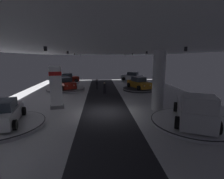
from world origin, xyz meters
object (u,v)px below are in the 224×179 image
object	(u,v)px
display_car_near_left	(3,113)
display_car_far_right	(139,83)
display_car_deep_right	(132,77)
visitor_walking_near	(97,83)
display_car_deep_left	(67,78)
display_platform_near_left	(5,125)
display_platform_near_right	(192,122)
pickup_truck_near_right	(194,110)
brand_sign_pylon	(56,87)
display_car_far_left	(65,83)
visitor_walking_far	(104,87)
display_platform_far_right	(139,89)
display_platform_deep_left	(67,83)
column_right	(158,81)
display_platform_far_left	(66,89)
display_platform_deep_right	(132,81)

from	to	relation	value
display_car_near_left	display_car_far_right	bearing A→B (deg)	44.62
display_car_deep_right	visitor_walking_near	world-z (taller)	display_car_deep_right
visitor_walking_near	display_car_deep_left	bearing A→B (deg)	133.56
display_platform_near_left	display_platform_near_right	bearing A→B (deg)	-2.06
pickup_truck_near_right	display_car_deep_right	distance (m)	21.62
brand_sign_pylon	display_platform_near_right	world-z (taller)	brand_sign_pylon
display_car_far_left	visitor_walking_far	world-z (taller)	display_car_far_left
display_platform_near_left	display_platform_far_right	xyz separation A→B (m)	(12.79, 12.55, -0.01)
display_car_far_left	visitor_walking_near	distance (m)	4.77
brand_sign_pylon	display_platform_deep_left	distance (m)	15.85
display_car_far_right	column_right	bearing A→B (deg)	-93.33
display_platform_near_right	pickup_truck_near_right	xyz separation A→B (m)	(-0.13, -0.29, 1.05)
column_right	display_car_far_right	bearing A→B (deg)	86.67
column_right	visitor_walking_near	size ratio (longest dim) A/B	3.46
column_right	display_platform_near_left	bearing A→B (deg)	-165.76
display_platform_far_left	display_car_far_right	bearing A→B (deg)	-3.74
display_platform_near_left	display_car_deep_left	xyz separation A→B (m)	(0.65, 19.76, 0.83)
display_car_near_left	display_platform_near_left	bearing A→B (deg)	103.37
visitor_walking_near	visitor_walking_far	size ratio (longest dim) A/B	1.00
brand_sign_pylon	display_car_far_left	xyz separation A→B (m)	(-1.00, 9.16, -1.07)
visitor_walking_near	display_platform_far_left	bearing A→B (deg)	-175.04
display_car_deep_left	visitor_walking_far	xyz separation A→B (m)	(6.81, -9.25, -0.10)
display_platform_deep_right	display_platform_far_left	world-z (taller)	display_platform_deep_right
display_platform_deep_right	visitor_walking_near	xyz separation A→B (m)	(-7.00, -7.13, 0.73)
display_platform_far_right	visitor_walking_far	xyz separation A→B (m)	(-5.33, -2.04, 0.74)
display_car_near_left	visitor_walking_near	world-z (taller)	display_car_near_left
visitor_walking_near	display_platform_deep_left	bearing A→B (deg)	133.36
display_car_near_left	display_platform_near_right	size ratio (longest dim) A/B	0.74
display_platform_deep_right	display_platform_near_left	bearing A→B (deg)	-122.73
display_car_deep_right	visitor_walking_far	xyz separation A→B (m)	(-5.96, -10.32, -0.17)
display_platform_deep_right	visitor_walking_near	world-z (taller)	visitor_walking_near
display_platform_far_right	pickup_truck_near_right	size ratio (longest dim) A/B	0.87
display_platform_far_right	display_car_near_left	bearing A→B (deg)	-135.47
display_platform_deep_right	display_car_deep_left	world-z (taller)	display_car_deep_left
display_car_far_right	display_car_deep_right	size ratio (longest dim) A/B	1.01
pickup_truck_near_right	display_platform_deep_left	bearing A→B (deg)	122.02
display_platform_near_right	display_car_far_right	bearing A→B (deg)	93.85
display_car_near_left	visitor_walking_far	xyz separation A→B (m)	(7.46, 10.54, -0.17)
column_right	visitor_walking_near	world-z (taller)	column_right
display_platform_near_left	display_car_far_left	size ratio (longest dim) A/B	1.19
pickup_truck_near_right	display_platform_far_left	distance (m)	18.45
column_right	display_platform_far_right	size ratio (longest dim) A/B	1.11
brand_sign_pylon	display_platform_far_left	world-z (taller)	brand_sign_pylon
brand_sign_pylon	visitor_walking_near	distance (m)	10.33
display_platform_far_left	visitor_walking_near	bearing A→B (deg)	4.96
display_platform_deep_right	display_platform_far_left	bearing A→B (deg)	-147.28
column_right	visitor_walking_far	world-z (taller)	column_right
display_platform_near_right	display_platform_far_right	bearing A→B (deg)	93.81
display_platform_deep_right	display_car_far_right	bearing A→B (deg)	-94.26
display_platform_far_right	display_platform_deep_left	xyz separation A→B (m)	(-12.12, 7.22, -0.03)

